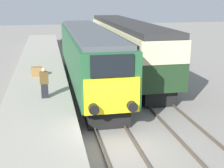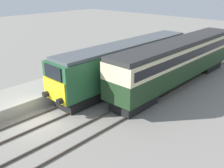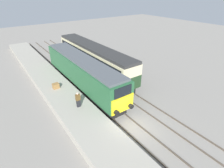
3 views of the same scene
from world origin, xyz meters
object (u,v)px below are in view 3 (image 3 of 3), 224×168
(passenger_carriage, at_px, (93,57))
(luggage_crate, at_px, (56,86))
(locomotive, at_px, (82,71))
(person_on_platform, at_px, (78,100))

(passenger_carriage, xyz_separation_m, luggage_crate, (-6.84, -2.98, -1.30))
(passenger_carriage, bearing_deg, locomotive, -137.76)
(locomotive, xyz_separation_m, passenger_carriage, (3.40, 3.09, 0.28))
(person_on_platform, xyz_separation_m, luggage_crate, (-0.53, 4.85, -0.49))
(passenger_carriage, xyz_separation_m, person_on_platform, (-6.31, -7.83, -0.81))
(locomotive, distance_m, person_on_platform, 5.59)
(passenger_carriage, relative_size, luggage_crate, 24.45)
(person_on_platform, distance_m, luggage_crate, 4.90)
(locomotive, height_order, person_on_platform, locomotive)
(locomotive, relative_size, luggage_crate, 23.35)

